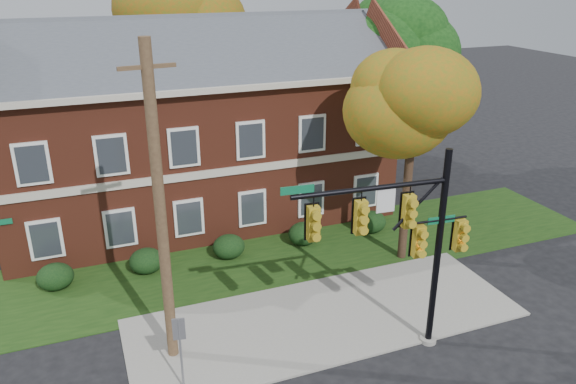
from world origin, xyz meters
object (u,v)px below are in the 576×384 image
object	(u,v)px
hedge_right	(303,234)
traffic_signal	(405,234)
sign_post	(180,342)
hedge_center	(229,247)
tree_far_rear	(185,21)
hedge_left	(146,261)
tree_near_right	(421,107)
hedge_far_right	(371,222)
tree_right_rear	(394,39)
utility_pole	(160,212)
apartment_building	(196,118)
hedge_far_left	(55,277)

from	to	relation	value
hedge_right	traffic_signal	size ratio (longest dim) A/B	0.21
sign_post	hedge_center	bearing A→B (deg)	76.29
hedge_center	tree_far_rear	size ratio (longest dim) A/B	0.12
hedge_left	tree_near_right	xyz separation A→B (m)	(10.72, -2.83, 6.14)
hedge_far_right	tree_right_rear	world-z (taller)	tree_right_rear
hedge_far_right	utility_pole	xyz separation A→B (m)	(-10.49, -5.77, 4.58)
apartment_building	tree_near_right	distance (m)	10.97
hedge_center	hedge_right	distance (m)	3.50
hedge_left	hedge_far_right	distance (m)	10.50
tree_far_rear	traffic_signal	size ratio (longest dim) A/B	1.69
hedge_far_right	tree_right_rear	bearing A→B (deg)	54.77
hedge_far_right	sign_post	world-z (taller)	sign_post
hedge_center	hedge_far_right	xyz separation A→B (m)	(7.00, 0.00, 0.00)
traffic_signal	hedge_center	bearing A→B (deg)	117.51
hedge_far_right	tree_near_right	size ratio (longest dim) A/B	0.16
hedge_left	hedge_right	bearing A→B (deg)	0.00
tree_far_rear	tree_right_rear	bearing A→B (deg)	-35.00
hedge_right	sign_post	world-z (taller)	sign_post
hedge_far_left	hedge_far_right	size ratio (longest dim) A/B	1.00
hedge_left	hedge_right	world-z (taller)	same
traffic_signal	tree_right_rear	bearing A→B (deg)	65.42
hedge_center	tree_near_right	bearing A→B (deg)	-21.42
utility_pole	apartment_building	bearing A→B (deg)	65.52
hedge_left	hedge_center	xyz separation A→B (m)	(3.50, 0.00, 0.00)
hedge_far_left	tree_far_rear	distance (m)	17.61
apartment_building	tree_far_rear	world-z (taller)	tree_far_rear
tree_near_right	tree_right_rear	size ratio (longest dim) A/B	0.81
hedge_center	tree_near_right	xyz separation A→B (m)	(7.22, -2.83, 6.14)
hedge_left	utility_pole	size ratio (longest dim) A/B	0.14
sign_post	utility_pole	bearing A→B (deg)	101.03
tree_right_rear	traffic_signal	xyz separation A→B (m)	(-7.89, -14.18, -3.90)
hedge_center	hedge_left	bearing A→B (deg)	180.00
hedge_right	tree_far_rear	bearing A→B (deg)	99.36
hedge_left	utility_pole	xyz separation A→B (m)	(0.01, -5.77, 4.58)
hedge_left	hedge_far_right	xyz separation A→B (m)	(10.50, 0.00, 0.00)
apartment_building	utility_pole	size ratio (longest dim) A/B	1.87
traffic_signal	hedge_right	bearing A→B (deg)	93.98
tree_near_right	tree_far_rear	bearing A→B (deg)	110.27
tree_far_rear	utility_pole	xyz separation A→B (m)	(-4.83, -18.86, -3.73)
tree_right_rear	sign_post	world-z (taller)	tree_right_rear
hedge_center	tree_near_right	distance (m)	9.90
utility_pole	hedge_center	bearing A→B (deg)	51.92
traffic_signal	apartment_building	bearing A→B (deg)	108.93
hedge_far_left	traffic_signal	world-z (taller)	traffic_signal
hedge_far_left	hedge_left	bearing A→B (deg)	0.00
sign_post	hedge_far_right	bearing A→B (deg)	46.84
tree_near_right	utility_pole	size ratio (longest dim) A/B	0.85
tree_far_rear	traffic_signal	distance (m)	21.76
hedge_center	tree_right_rear	xyz separation A→B (m)	(11.31, 6.11, 7.60)
tree_near_right	hedge_far_right	bearing A→B (deg)	94.52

